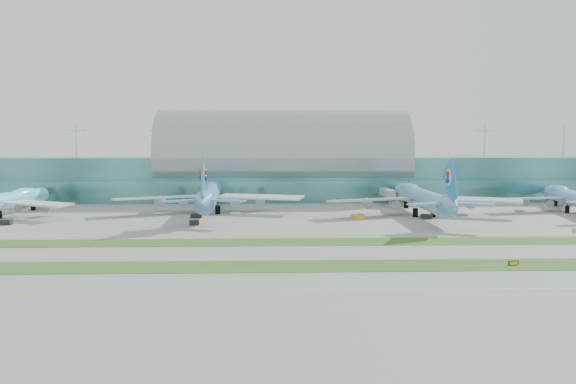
{
  "coord_description": "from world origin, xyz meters",
  "views": [
    {
      "loc": [
        -6.76,
        -145.41,
        25.66
      ],
      "look_at": [
        0.0,
        55.0,
        9.0
      ],
      "focal_mm": 35.0,
      "sensor_mm": 36.0,
      "label": 1
    }
  ],
  "objects_px": {
    "terminal": "(283,169)",
    "airliner_c": "(421,197)",
    "airliner_b": "(210,195)",
    "airliner_d": "(572,197)",
    "taxiway_sign_east": "(514,263)"
  },
  "relations": [
    {
      "from": "terminal",
      "to": "airliner_c",
      "type": "height_order",
      "value": "terminal"
    },
    {
      "from": "airliner_b",
      "to": "airliner_c",
      "type": "distance_m",
      "value": 79.42
    },
    {
      "from": "airliner_d",
      "to": "taxiway_sign_east",
      "type": "distance_m",
      "value": 114.85
    },
    {
      "from": "terminal",
      "to": "airliner_c",
      "type": "distance_m",
      "value": 86.65
    },
    {
      "from": "airliner_b",
      "to": "taxiway_sign_east",
      "type": "xyz_separation_m",
      "value": [
        75.18,
        -97.42,
        -6.42
      ]
    },
    {
      "from": "terminal",
      "to": "airliner_c",
      "type": "bearing_deg",
      "value": -55.35
    },
    {
      "from": "airliner_d",
      "to": "taxiway_sign_east",
      "type": "xyz_separation_m",
      "value": [
        -64.6,
        -94.81,
        -5.36
      ]
    },
    {
      "from": "airliner_c",
      "to": "airliner_d",
      "type": "xyz_separation_m",
      "value": [
        61.14,
        8.51,
        -0.96
      ]
    },
    {
      "from": "terminal",
      "to": "airliner_b",
      "type": "xyz_separation_m",
      "value": [
        -29.55,
        -59.88,
        -7.3
      ]
    },
    {
      "from": "airliner_c",
      "to": "airliner_d",
      "type": "distance_m",
      "value": 61.74
    },
    {
      "from": "airliner_c",
      "to": "taxiway_sign_east",
      "type": "distance_m",
      "value": 86.59
    },
    {
      "from": "airliner_c",
      "to": "taxiway_sign_east",
      "type": "xyz_separation_m",
      "value": [
        -3.46,
        -86.29,
        -6.32
      ]
    },
    {
      "from": "terminal",
      "to": "taxiway_sign_east",
      "type": "relative_size",
      "value": 141.22
    },
    {
      "from": "airliner_b",
      "to": "airliner_d",
      "type": "height_order",
      "value": "airliner_b"
    },
    {
      "from": "airliner_b",
      "to": "airliner_d",
      "type": "relative_size",
      "value": 1.19
    }
  ]
}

